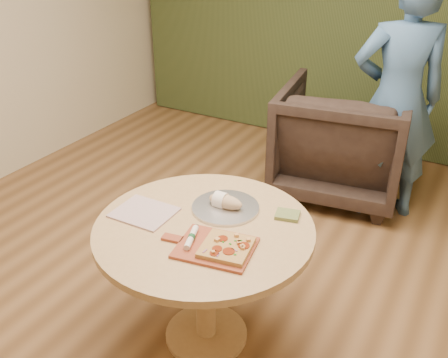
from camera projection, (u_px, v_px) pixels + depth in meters
room_shell at (196, 89)px, 2.33m from camera, size 5.04×6.04×2.84m
curtain at (365, 3)px, 4.56m from camera, size 4.80×0.14×2.78m
pedestal_table at (204, 248)px, 2.56m from camera, size 1.11×1.11×0.75m
pizza_paddle at (213, 247)px, 2.31m from camera, size 0.47×0.33×0.01m
flatbread_pizza at (227, 247)px, 2.28m from camera, size 0.25×0.25×0.04m
cutlery_roll at (191, 237)px, 2.35m from camera, size 0.08×0.20×0.03m
newspaper at (144, 212)px, 2.59m from camera, size 0.30×0.25×0.01m
serving_tray at (225, 207)px, 2.63m from camera, size 0.36×0.36×0.02m
bread_roll at (224, 201)px, 2.61m from camera, size 0.19×0.09×0.09m
green_packet at (287, 215)px, 2.56m from camera, size 0.14×0.13×0.02m
armchair at (342, 135)px, 4.09m from camera, size 1.12×1.07×1.03m
person_standing at (397, 100)px, 3.62m from camera, size 0.81×0.70×1.86m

